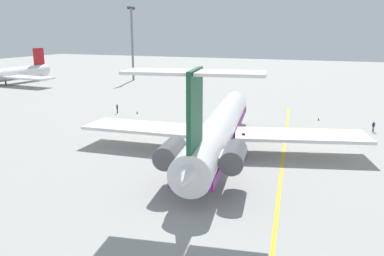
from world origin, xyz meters
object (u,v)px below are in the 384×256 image
at_px(safety_cone_tail, 319,119).
at_px(ground_crew_near_tail, 374,125).
at_px(ground_crew_near_nose, 117,108).
at_px(safety_cone_nose, 137,112).
at_px(airliner_mid_right, 2,75).
at_px(main_jetliner, 218,129).
at_px(light_mast, 132,40).

bearing_deg(safety_cone_tail, ground_crew_near_tail, -122.09).
bearing_deg(ground_crew_near_nose, safety_cone_nose, -158.27).
height_order(ground_crew_near_nose, safety_cone_tail, ground_crew_near_nose).
bearing_deg(airliner_mid_right, main_jetliner, 65.73).
xyz_separation_m(airliner_mid_right, light_mast, (25.76, -29.73, 9.80)).
bearing_deg(airliner_mid_right, light_mast, 133.88).
bearing_deg(safety_cone_tail, safety_cone_nose, 101.59).
height_order(safety_cone_tail, light_mast, light_mast).
height_order(airliner_mid_right, light_mast, light_mast).
xyz_separation_m(airliner_mid_right, ground_crew_near_tail, (-20.82, -100.82, -1.95)).
height_order(main_jetliner, light_mast, light_mast).
relative_size(main_jetliner, ground_crew_near_tail, 24.86).
bearing_deg(airliner_mid_right, ground_crew_near_tail, 81.30).
bearing_deg(airliner_mid_right, ground_crew_near_nose, 69.80).
relative_size(airliner_mid_right, light_mast, 1.49).
height_order(airliner_mid_right, safety_cone_nose, airliner_mid_right).
distance_m(ground_crew_near_nose, light_mast, 55.90).
distance_m(airliner_mid_right, ground_crew_near_tail, 102.97).
distance_m(airliner_mid_right, ground_crew_near_nose, 58.88).
xyz_separation_m(main_jetliner, light_mast, (67.62, 51.56, 9.38)).
height_order(airliner_mid_right, ground_crew_near_nose, airliner_mid_right).
xyz_separation_m(airliner_mid_right, ground_crew_near_nose, (-23.16, -54.10, -1.91)).
xyz_separation_m(safety_cone_tail, light_mast, (40.96, 62.12, 12.58)).
bearing_deg(safety_cone_tail, main_jetliner, 158.37).
bearing_deg(ground_crew_near_tail, safety_cone_tail, 57.01).
bearing_deg(light_mast, safety_cone_tail, -123.40).
relative_size(main_jetliner, safety_cone_tail, 79.32).
xyz_separation_m(safety_cone_nose, light_mast, (47.90, 28.27, 12.58)).
relative_size(main_jetliner, safety_cone_nose, 79.32).
relative_size(main_jetliner, light_mast, 1.87).
distance_m(safety_cone_tail, light_mast, 75.47).
bearing_deg(safety_cone_nose, main_jetliner, -130.25).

